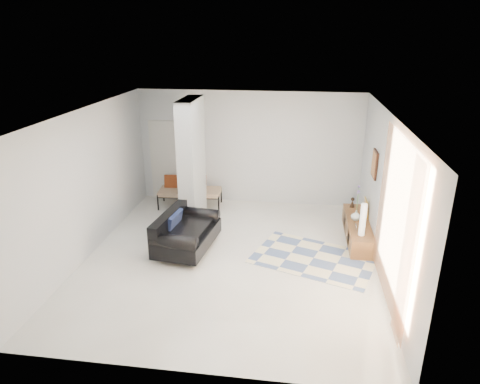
# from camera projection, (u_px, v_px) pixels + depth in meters

# --- Properties ---
(floor) EXTENTS (6.00, 6.00, 0.00)m
(floor) POSITION_uv_depth(u_px,v_px,m) (230.00, 258.00, 8.27)
(floor) COLOR beige
(floor) RESTS_ON ground
(ceiling) EXTENTS (6.00, 6.00, 0.00)m
(ceiling) POSITION_uv_depth(u_px,v_px,m) (229.00, 113.00, 7.29)
(ceiling) COLOR white
(ceiling) RESTS_ON wall_back
(wall_back) EXTENTS (6.00, 0.00, 6.00)m
(wall_back) POSITION_uv_depth(u_px,v_px,m) (249.00, 148.00, 10.56)
(wall_back) COLOR silver
(wall_back) RESTS_ON ground
(wall_front) EXTENTS (6.00, 0.00, 6.00)m
(wall_front) POSITION_uv_depth(u_px,v_px,m) (189.00, 279.00, 5.00)
(wall_front) COLOR silver
(wall_front) RESTS_ON ground
(wall_left) EXTENTS (0.00, 6.00, 6.00)m
(wall_left) POSITION_uv_depth(u_px,v_px,m) (87.00, 183.00, 8.13)
(wall_left) COLOR silver
(wall_left) RESTS_ON ground
(wall_right) EXTENTS (0.00, 6.00, 6.00)m
(wall_right) POSITION_uv_depth(u_px,v_px,m) (386.00, 198.00, 7.43)
(wall_right) COLOR silver
(wall_right) RESTS_ON ground
(partition_column) EXTENTS (0.35, 1.20, 2.80)m
(partition_column) POSITION_uv_depth(u_px,v_px,m) (192.00, 163.00, 9.40)
(partition_column) COLOR #9CA1A2
(partition_column) RESTS_ON floor
(hallway_door) EXTENTS (0.85, 0.06, 2.04)m
(hallway_door) POSITION_uv_depth(u_px,v_px,m) (167.00, 160.00, 10.93)
(hallway_door) COLOR silver
(hallway_door) RESTS_ON floor
(curtain) EXTENTS (0.00, 2.55, 2.55)m
(curtain) POSITION_uv_depth(u_px,v_px,m) (394.00, 222.00, 6.35)
(curtain) COLOR orange
(curtain) RESTS_ON wall_right
(wall_art) EXTENTS (0.04, 0.45, 0.55)m
(wall_art) POSITION_uv_depth(u_px,v_px,m) (375.00, 164.00, 8.45)
(wall_art) COLOR #35180E
(wall_art) RESTS_ON wall_right
(media_console) EXTENTS (0.45, 1.93, 0.80)m
(media_console) POSITION_uv_depth(u_px,v_px,m) (357.00, 230.00, 8.98)
(media_console) COLOR brown
(media_console) RESTS_ON floor
(loveseat) EXTENTS (1.12, 1.70, 0.76)m
(loveseat) POSITION_uv_depth(u_px,v_px,m) (184.00, 232.00, 8.52)
(loveseat) COLOR silver
(loveseat) RESTS_ON floor
(daybed) EXTENTS (1.57, 0.75, 0.77)m
(daybed) POSITION_uv_depth(u_px,v_px,m) (189.00, 190.00, 10.61)
(daybed) COLOR black
(daybed) RESTS_ON floor
(area_rug) EXTENTS (2.60, 2.15, 0.01)m
(area_rug) POSITION_uv_depth(u_px,v_px,m) (314.00, 258.00, 8.25)
(area_rug) COLOR beige
(area_rug) RESTS_ON floor
(cylinder_lamp) EXTENTS (0.12, 0.12, 0.64)m
(cylinder_lamp) POSITION_uv_depth(u_px,v_px,m) (363.00, 220.00, 8.20)
(cylinder_lamp) COLOR white
(cylinder_lamp) RESTS_ON media_console
(bronze_figurine) EXTENTS (0.12, 0.12, 0.23)m
(bronze_figurine) POSITION_uv_depth(u_px,v_px,m) (352.00, 202.00, 9.59)
(bronze_figurine) COLOR #2F1F15
(bronze_figurine) RESTS_ON media_console
(vase) EXTENTS (0.22, 0.22, 0.22)m
(vase) POSITION_uv_depth(u_px,v_px,m) (356.00, 215.00, 8.93)
(vase) COLOR white
(vase) RESTS_ON media_console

